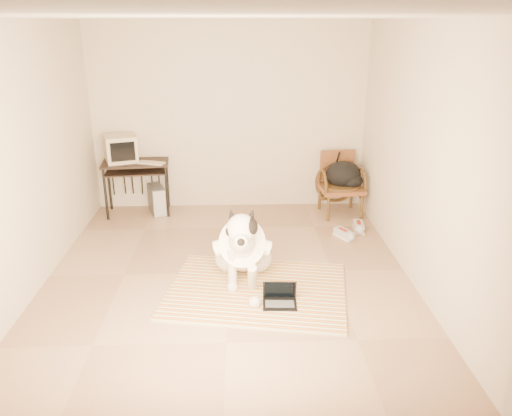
{
  "coord_description": "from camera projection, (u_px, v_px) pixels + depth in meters",
  "views": [
    {
      "loc": [
        0.13,
        -5.04,
        2.65
      ],
      "look_at": [
        0.31,
        -0.1,
        0.82
      ],
      "focal_mm": 35.0,
      "sensor_mm": 36.0,
      "label": 1
    }
  ],
  "objects": [
    {
      "name": "wall_back",
      "position": [
        229.0,
        118.0,
        7.28
      ],
      "size": [
        4.5,
        0.0,
        4.5
      ],
      "primitive_type": "plane",
      "rotation": [
        1.57,
        0.0,
        0.0
      ],
      "color": "beige",
      "rests_on": "floor"
    },
    {
      "name": "desk_keyboard",
      "position": [
        151.0,
        163.0,
        7.05
      ],
      "size": [
        0.41,
        0.26,
        0.03
      ],
      "primitive_type": "cube",
      "rotation": [
        0.0,
        0.0,
        -0.33
      ],
      "color": "#B9AA91",
      "rests_on": "computer_desk"
    },
    {
      "name": "sneaker_right",
      "position": [
        359.0,
        227.0,
        6.78
      ],
      "size": [
        0.16,
        0.33,
        0.11
      ],
      "color": "silver",
      "rests_on": "floor"
    },
    {
      "name": "wall_left",
      "position": [
        31.0,
        159.0,
        5.1
      ],
      "size": [
        0.0,
        4.5,
        4.5
      ],
      "primitive_type": "plane",
      "rotation": [
        1.57,
        0.0,
        1.57
      ],
      "color": "beige",
      "rests_on": "floor"
    },
    {
      "name": "rug",
      "position": [
        257.0,
        290.0,
        5.25
      ],
      "size": [
        2.05,
        1.7,
        0.02
      ],
      "color": "orange",
      "rests_on": "floor"
    },
    {
      "name": "dog",
      "position": [
        243.0,
        248.0,
        5.35
      ],
      "size": [
        0.64,
        1.34,
        0.97
      ],
      "color": "silver",
      "rests_on": "rug"
    },
    {
      "name": "rattan_chair",
      "position": [
        340.0,
        184.0,
        7.26
      ],
      "size": [
        0.64,
        0.62,
        0.9
      ],
      "color": "brown",
      "rests_on": "floor"
    },
    {
      "name": "backpack",
      "position": [
        345.0,
        175.0,
        7.19
      ],
      "size": [
        0.53,
        0.42,
        0.38
      ],
      "color": "black",
      "rests_on": "rattan_chair"
    },
    {
      "name": "ceiling",
      "position": [
        223.0,
        18.0,
        4.7
      ],
      "size": [
        4.5,
        4.5,
        0.0
      ],
      "primitive_type": "plane",
      "rotation": [
        3.14,
        0.0,
        0.0
      ],
      "color": "silver",
      "rests_on": "wall_back"
    },
    {
      "name": "sneaker_left",
      "position": [
        344.0,
        234.0,
        6.56
      ],
      "size": [
        0.25,
        0.32,
        0.11
      ],
      "color": "silver",
      "rests_on": "floor"
    },
    {
      "name": "floor",
      "position": [
        228.0,
        273.0,
        5.64
      ],
      "size": [
        4.5,
        4.5,
        0.0
      ],
      "primitive_type": "plane",
      "color": "#A17F62",
      "rests_on": "ground"
    },
    {
      "name": "computer_desk",
      "position": [
        136.0,
        169.0,
        7.18
      ],
      "size": [
        0.99,
        0.62,
        0.78
      ],
      "color": "black",
      "rests_on": "floor"
    },
    {
      "name": "wall_front",
      "position": [
        219.0,
        249.0,
        3.06
      ],
      "size": [
        4.5,
        0.0,
        4.5
      ],
      "primitive_type": "plane",
      "rotation": [
        -1.57,
        0.0,
        0.0
      ],
      "color": "beige",
      "rests_on": "floor"
    },
    {
      "name": "wall_right",
      "position": [
        416.0,
        155.0,
        5.24
      ],
      "size": [
        0.0,
        4.5,
        4.5
      ],
      "primitive_type": "plane",
      "rotation": [
        1.57,
        0.0,
        -1.57
      ],
      "color": "beige",
      "rests_on": "floor"
    },
    {
      "name": "laptop",
      "position": [
        280.0,
        298.0,
        4.97
      ],
      "size": [
        0.34,
        0.26,
        0.23
      ],
      "color": "black",
      "rests_on": "rug"
    },
    {
      "name": "crt_monitor",
      "position": [
        121.0,
        149.0,
        7.11
      ],
      "size": [
        0.53,
        0.52,
        0.38
      ],
      "color": "#B9AA91",
      "rests_on": "computer_desk"
    },
    {
      "name": "pc_tower",
      "position": [
        157.0,
        200.0,
        7.36
      ],
      "size": [
        0.32,
        0.47,
        0.41
      ],
      "color": "#4C4C4F",
      "rests_on": "floor"
    }
  ]
}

